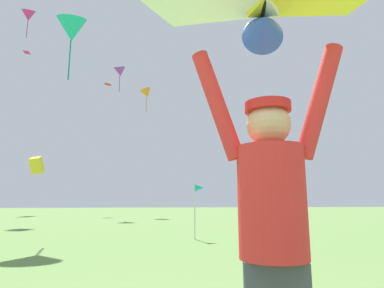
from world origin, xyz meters
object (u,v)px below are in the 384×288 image
(distant_kite_magenta_mid_right, at_px, (28,16))
(distant_kite_yellow_mid_left, at_px, (37,165))
(distant_kite_teal_high_left, at_px, (72,30))
(distant_kite_red_high_right, at_px, (108,84))
(distant_kite_magenta_low_right, at_px, (27,52))
(distant_kite_purple_overhead_distant, at_px, (120,72))
(kite_flyer_person, at_px, (273,235))
(distant_kite_orange_far_center, at_px, (146,93))
(marker_flag, at_px, (199,191))

(distant_kite_magenta_mid_right, height_order, distant_kite_yellow_mid_left, distant_kite_magenta_mid_right)
(distant_kite_teal_high_left, bearing_deg, distant_kite_red_high_right, 91.56)
(distant_kite_teal_high_left, height_order, distant_kite_magenta_mid_right, distant_kite_magenta_mid_right)
(distant_kite_magenta_low_right, xyz_separation_m, distant_kite_purple_overhead_distant, (8.67, -3.63, -2.80))
(kite_flyer_person, relative_size, distant_kite_purple_overhead_distant, 0.81)
(distant_kite_magenta_mid_right, distance_m, distant_kite_red_high_right, 9.20)
(distant_kite_teal_high_left, relative_size, distant_kite_red_high_right, 3.14)
(distant_kite_orange_far_center, bearing_deg, distant_kite_purple_overhead_distant, -136.19)
(marker_flag, bearing_deg, distant_kite_teal_high_left, 149.54)
(distant_kite_orange_far_center, distance_m, distant_kite_purple_overhead_distant, 3.32)
(distant_kite_teal_high_left, height_order, distant_kite_purple_overhead_distant, distant_kite_purple_overhead_distant)
(distant_kite_yellow_mid_left, relative_size, distant_kite_purple_overhead_distant, 0.69)
(distant_kite_magenta_low_right, relative_size, distant_kite_yellow_mid_left, 0.48)
(distant_kite_red_high_right, bearing_deg, distant_kite_magenta_low_right, -163.14)
(distant_kite_purple_overhead_distant, height_order, marker_flag, distant_kite_purple_overhead_distant)
(kite_flyer_person, distance_m, marker_flag, 8.25)
(distant_kite_teal_high_left, bearing_deg, distant_kite_yellow_mid_left, 109.23)
(distant_kite_yellow_mid_left, bearing_deg, marker_flag, -61.51)
(kite_flyer_person, relative_size, distant_kite_magenta_low_right, 2.43)
(kite_flyer_person, height_order, distant_kite_purple_overhead_distant, distant_kite_purple_overhead_distant)
(distant_kite_magenta_low_right, height_order, distant_kite_red_high_right, distant_kite_magenta_low_right)
(kite_flyer_person, height_order, distant_kite_yellow_mid_left, distant_kite_yellow_mid_left)
(kite_flyer_person, bearing_deg, distant_kite_magenta_low_right, 111.58)
(distant_kite_magenta_mid_right, distance_m, marker_flag, 28.29)
(kite_flyer_person, distance_m, distant_kite_orange_far_center, 28.46)
(distant_kite_magenta_low_right, relative_size, distant_kite_orange_far_center, 0.32)
(distant_kite_orange_far_center, xyz_separation_m, distant_kite_yellow_mid_left, (-8.95, 0.38, -6.70))
(distant_kite_magenta_low_right, distance_m, distant_kite_red_high_right, 7.67)
(distant_kite_orange_far_center, bearing_deg, distant_kite_teal_high_left, -101.75)
(distant_kite_red_high_right, relative_size, distant_kite_purple_overhead_distant, 0.37)
(kite_flyer_person, height_order, distant_kite_magenta_mid_right, distant_kite_magenta_mid_right)
(distant_kite_magenta_low_right, bearing_deg, kite_flyer_person, -68.42)
(kite_flyer_person, distance_m, distant_kite_teal_high_left, 13.33)
(marker_flag, bearing_deg, distant_kite_yellow_mid_left, 118.49)
(distant_kite_orange_far_center, distance_m, marker_flag, 20.83)
(distant_kite_magenta_mid_right, xyz_separation_m, distant_kite_yellow_mid_left, (1.99, -0.48, -13.86))
(kite_flyer_person, bearing_deg, distant_kite_teal_high_left, 107.70)
(kite_flyer_person, relative_size, distant_kite_teal_high_left, 0.70)
(kite_flyer_person, xyz_separation_m, distant_kite_teal_high_left, (-3.47, 10.87, 6.90))
(distant_kite_magenta_mid_right, xyz_separation_m, marker_flag, (12.26, -19.41, -16.54))
(distant_kite_magenta_mid_right, relative_size, distant_kite_red_high_right, 3.43)
(distant_kite_teal_high_left, bearing_deg, distant_kite_magenta_low_right, 113.92)
(distant_kite_red_high_right, bearing_deg, distant_kite_magenta_mid_right, -158.96)
(distant_kite_teal_high_left, relative_size, distant_kite_purple_overhead_distant, 1.16)
(distant_kite_teal_high_left, distance_m, distant_kite_red_high_right, 20.05)
(distant_kite_red_high_right, bearing_deg, marker_flag, -76.90)
(distant_kite_red_high_right, bearing_deg, kite_flyer_person, -82.48)
(kite_flyer_person, relative_size, distant_kite_magenta_mid_right, 0.64)
(distant_kite_orange_far_center, relative_size, marker_flag, 1.50)
(distant_kite_yellow_mid_left, bearing_deg, distant_kite_purple_overhead_distant, -21.09)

